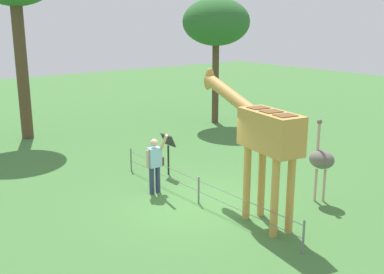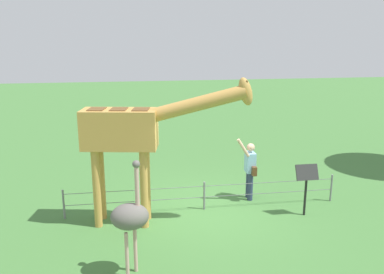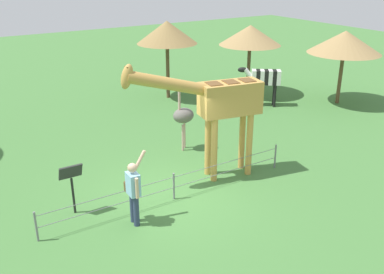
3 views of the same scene
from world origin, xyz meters
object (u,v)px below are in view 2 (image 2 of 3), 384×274
Objects in this scene: ostrich at (130,217)px; info_sign at (306,179)px; giraffe at (134,133)px; visitor at (250,168)px.

ostrich is 1.70× the size of info_sign.
info_sign is at bearing -3.16° from giraffe.
ostrich is (-3.24, -3.15, 0.27)m from visitor.
ostrich is 4.73m from info_sign.
visitor is 1.62m from info_sign.
ostrich reaches higher than visitor.
visitor is at bearing 44.23° from ostrich.
giraffe is 1.75× the size of ostrich.
visitor reaches higher than info_sign.
visitor is at bearing 131.57° from info_sign.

